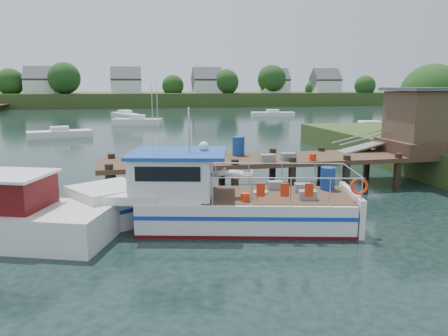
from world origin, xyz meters
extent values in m
plane|color=black|center=(0.00, 0.00, 0.00)|extent=(160.00, 160.00, 0.00)
cylinder|color=#332114|center=(14.00, 6.00, 1.52)|extent=(0.50, 0.50, 3.05)
sphere|color=#1F4418|center=(14.00, 6.00, 3.96)|extent=(3.90, 3.90, 3.90)
cube|color=#33481D|center=(0.00, 84.00, 1.40)|extent=(140.00, 24.00, 3.00)
cylinder|color=#332114|center=(-28.00, 79.00, 2.10)|extent=(0.60, 0.60, 4.20)
sphere|color=#1F4418|center=(-28.00, 79.00, 5.21)|extent=(5.54, 5.54, 5.54)
cylinder|color=#332114|center=(-17.00, 75.00, 2.40)|extent=(0.60, 0.60, 4.80)
sphere|color=#1F4418|center=(-17.00, 75.00, 5.95)|extent=(6.34, 6.34, 6.34)
cylinder|color=#332114|center=(-6.00, 77.00, 1.50)|extent=(0.60, 0.60, 3.00)
sphere|color=#1F4418|center=(-6.00, 77.00, 3.72)|extent=(3.96, 3.96, 3.96)
cylinder|color=#332114|center=(5.00, 79.00, 1.80)|extent=(0.60, 0.60, 3.60)
sphere|color=#1F4418|center=(5.00, 79.00, 4.46)|extent=(4.75, 4.75, 4.75)
cylinder|color=#332114|center=(16.00, 75.00, 2.10)|extent=(0.60, 0.60, 4.20)
sphere|color=#1F4418|center=(16.00, 75.00, 5.21)|extent=(5.54, 5.54, 5.54)
cylinder|color=#332114|center=(27.00, 77.00, 2.40)|extent=(0.60, 0.60, 4.80)
sphere|color=#1F4418|center=(27.00, 77.00, 5.95)|extent=(6.34, 6.34, 6.34)
cylinder|color=#332114|center=(38.00, 79.00, 1.50)|extent=(0.60, 0.60, 3.00)
sphere|color=#1F4418|center=(38.00, 79.00, 3.72)|extent=(3.96, 3.96, 3.96)
cylinder|color=#332114|center=(49.00, 75.00, 1.80)|extent=(0.60, 0.60, 3.60)
sphere|color=#1F4418|center=(49.00, 75.00, 4.46)|extent=(4.75, 4.75, 4.75)
cube|color=silver|center=(-22.00, 78.00, 4.00)|extent=(6.00, 5.00, 3.00)
cube|color=#47474C|center=(-22.00, 78.00, 5.90)|extent=(6.20, 5.09, 5.09)
cube|color=silver|center=(-5.00, 77.00, 4.00)|extent=(6.00, 5.00, 3.00)
cube|color=#47474C|center=(-5.00, 77.00, 5.90)|extent=(6.20, 5.09, 5.09)
cube|color=silver|center=(12.00, 76.00, 4.00)|extent=(6.00, 5.00, 3.00)
cube|color=#47474C|center=(12.00, 76.00, 5.90)|extent=(6.20, 5.09, 5.09)
cube|color=silver|center=(28.00, 78.00, 4.00)|extent=(6.00, 5.00, 3.00)
cube|color=#47474C|center=(28.00, 78.00, 5.90)|extent=(6.20, 5.09, 5.09)
cube|color=silver|center=(40.00, 77.00, 4.00)|extent=(6.00, 5.00, 3.00)
cube|color=#47474C|center=(40.00, 77.00, 5.90)|extent=(6.20, 5.09, 5.09)
cube|color=#452F21|center=(2.00, 0.00, 1.30)|extent=(16.00, 3.00, 0.20)
cylinder|color=black|center=(-5.50, -1.30, 0.65)|extent=(0.32, 0.32, 1.90)
cylinder|color=black|center=(-5.50, 1.30, 0.65)|extent=(0.32, 0.32, 1.90)
cylinder|color=black|center=(-3.00, -1.30, 0.65)|extent=(0.32, 0.32, 1.90)
cylinder|color=black|center=(-3.00, 1.30, 0.65)|extent=(0.32, 0.32, 1.90)
cylinder|color=black|center=(-0.50, -1.30, 0.65)|extent=(0.32, 0.32, 1.90)
cylinder|color=black|center=(-0.50, 1.30, 0.65)|extent=(0.32, 0.32, 1.90)
cylinder|color=black|center=(2.00, -1.30, 0.65)|extent=(0.32, 0.32, 1.90)
cylinder|color=black|center=(2.00, 1.30, 0.65)|extent=(0.32, 0.32, 1.90)
cylinder|color=black|center=(4.50, -1.30, 0.65)|extent=(0.32, 0.32, 1.90)
cylinder|color=black|center=(4.50, 1.30, 0.65)|extent=(0.32, 0.32, 1.90)
cylinder|color=black|center=(7.00, -1.30, 0.65)|extent=(0.32, 0.32, 1.90)
cylinder|color=black|center=(7.00, 1.30, 0.65)|extent=(0.32, 0.32, 1.90)
cylinder|color=black|center=(9.50, -1.30, 0.65)|extent=(0.32, 0.32, 1.90)
cylinder|color=black|center=(9.50, 1.30, 0.65)|extent=(0.32, 0.32, 1.90)
cube|color=#452F21|center=(9.00, 0.00, 1.70)|extent=(3.20, 3.00, 0.60)
cube|color=#4C3B2A|center=(9.00, 0.00, 3.10)|extent=(2.60, 2.60, 2.40)
cube|color=#47474C|center=(9.00, 0.00, 4.40)|extent=(3.00, 3.00, 0.15)
cube|color=#A5A8AD|center=(6.70, 0.90, 1.65)|extent=(3.34, 0.90, 0.79)
cylinder|color=silver|center=(6.70, 0.50, 2.15)|extent=(3.34, 0.05, 0.76)
cylinder|color=silver|center=(6.70, 1.30, 2.15)|extent=(3.34, 0.05, 0.76)
cube|color=slate|center=(1.00, -1.00, 1.56)|extent=(0.60, 0.40, 0.30)
cube|color=slate|center=(2.00, -0.80, 1.56)|extent=(0.60, 0.40, 0.30)
cylinder|color=red|center=(3.00, -1.10, 1.55)|extent=(0.30, 0.30, 0.28)
cylinder|color=navy|center=(0.20, 0.90, 1.84)|extent=(0.56, 0.56, 0.85)
cube|color=silver|center=(-1.06, -4.96, 0.52)|extent=(7.17, 4.19, 1.03)
cube|color=silver|center=(-5.42, -3.91, 0.52)|extent=(2.62, 2.62, 1.03)
cube|color=silver|center=(-5.42, -3.91, 1.17)|extent=(2.89, 2.84, 0.31)
cube|color=silver|center=(-4.55, -4.12, 1.14)|extent=(2.34, 2.90, 0.27)
cube|color=#13379C|center=(-1.06, -4.96, 0.65)|extent=(7.26, 4.24, 0.13)
cube|color=#13379C|center=(-5.42, -3.91, 0.65)|extent=(2.66, 2.66, 0.13)
cube|color=#4C0A0E|center=(-1.06, -4.96, 0.04)|extent=(7.26, 4.23, 0.13)
cube|color=#452F21|center=(-0.02, -5.21, 1.04)|extent=(5.27, 3.49, 0.04)
cube|color=silver|center=(2.33, -5.78, 0.61)|extent=(0.80, 2.66, 1.21)
cube|color=silver|center=(-3.33, -4.41, 1.70)|extent=(2.99, 2.85, 1.34)
cube|color=black|center=(-3.60, -5.55, 1.97)|extent=(1.93, 0.50, 0.45)
cube|color=black|center=(-3.05, -3.27, 1.97)|extent=(1.93, 0.50, 0.45)
cube|color=black|center=(-4.56, -4.12, 1.97)|extent=(0.41, 1.58, 0.45)
cube|color=#19439B|center=(-3.16, -4.45, 2.42)|extent=(3.57, 3.24, 0.11)
cylinder|color=silver|center=(-2.81, -4.54, 3.18)|extent=(0.09, 0.09, 1.43)
cylinder|color=silver|center=(-3.96, -4.72, 3.54)|extent=(0.03, 0.03, 2.15)
cylinder|color=silver|center=(-3.75, -3.85, 3.54)|extent=(0.03, 0.03, 2.15)
sphere|color=silver|center=(-2.29, -4.30, 2.60)|extent=(0.39, 0.39, 0.32)
cylinder|color=silver|center=(-0.18, -6.44, 1.88)|extent=(4.37, 1.09, 0.04)
cylinder|color=silver|center=(0.40, -4.04, 1.88)|extent=(4.37, 1.09, 0.04)
cylinder|color=silver|center=(2.32, -5.77, 1.88)|extent=(0.62, 2.41, 0.04)
cylinder|color=silver|center=(-2.31, -5.93, 1.46)|extent=(0.05, 0.05, 0.85)
cylinder|color=silver|center=(-1.73, -3.53, 1.46)|extent=(0.05, 0.05, 0.85)
cylinder|color=silver|center=(-1.18, -6.20, 1.46)|extent=(0.05, 0.05, 0.85)
cylinder|color=silver|center=(-0.60, -3.80, 1.46)|extent=(0.05, 0.05, 0.85)
cylinder|color=silver|center=(-0.05, -6.48, 1.46)|extent=(0.05, 0.05, 0.85)
cylinder|color=silver|center=(0.53, -4.07, 1.46)|extent=(0.05, 0.05, 0.85)
cylinder|color=silver|center=(1.09, -6.75, 1.46)|extent=(0.05, 0.05, 0.85)
cylinder|color=silver|center=(1.67, -4.34, 1.46)|extent=(0.05, 0.05, 0.85)
cylinder|color=silver|center=(2.00, -6.97, 1.46)|extent=(0.05, 0.05, 0.85)
cylinder|color=silver|center=(2.58, -4.56, 1.46)|extent=(0.05, 0.05, 0.85)
cube|color=slate|center=(0.73, -5.94, 1.19)|extent=(0.61, 0.47, 0.29)
cube|color=slate|center=(0.96, -4.98, 1.19)|extent=(0.61, 0.47, 0.29)
cube|color=slate|center=(0.17, -4.43, 1.19)|extent=(0.56, 0.45, 0.29)
cylinder|color=navy|center=(1.91, -4.85, 1.43)|extent=(0.61, 0.61, 0.79)
cylinder|color=red|center=(-1.25, -5.74, 1.17)|extent=(0.32, 0.32, 0.27)
torus|color=#BFB28C|center=(-0.50, -4.91, 1.09)|extent=(0.61, 0.61, 0.11)
torus|color=red|center=(2.18, -6.48, 1.52)|extent=(0.56, 0.22, 0.56)
cube|color=red|center=(-0.92, -6.28, 1.52)|extent=(0.26, 0.15, 0.40)
cube|color=red|center=(-0.22, -6.45, 1.52)|extent=(0.26, 0.15, 0.40)
cube|color=red|center=(0.47, -6.62, 1.52)|extent=(0.26, 0.15, 0.40)
imported|color=silver|center=(-1.65, -5.09, 1.82)|extent=(0.50, 0.65, 1.58)
cube|color=silver|center=(-8.56, -4.68, 0.51)|extent=(7.09, 4.61, 1.02)
cube|color=#540E0E|center=(-8.08, -4.86, 1.48)|extent=(2.36, 2.36, 0.97)
cube|color=silver|center=(-8.08, -4.86, 1.99)|extent=(2.63, 2.63, 0.08)
cube|color=silver|center=(16.11, 43.45, 0.34)|extent=(6.60, 3.39, 0.68)
cube|color=silver|center=(16.11, 43.45, 0.85)|extent=(2.04, 1.84, 0.44)
cube|color=silver|center=(-10.71, 22.27, 0.32)|extent=(5.69, 2.96, 0.63)
cube|color=silver|center=(-10.71, 22.27, 0.80)|extent=(1.76, 1.60, 0.41)
cube|color=silver|center=(-3.73, 33.10, 0.39)|extent=(5.87, 3.38, 0.78)
cube|color=silver|center=(-3.73, 33.10, 0.98)|extent=(1.87, 1.72, 0.50)
cube|color=silver|center=(18.63, 20.79, 0.35)|extent=(7.35, 3.85, 0.70)
cube|color=silver|center=(18.63, 20.79, 0.88)|extent=(2.28, 2.07, 0.45)
cube|color=silver|center=(-5.24, 45.68, 0.35)|extent=(4.10, 6.81, 0.69)
cube|color=silver|center=(-5.24, 45.68, 0.87)|extent=(2.04, 2.20, 0.45)
camera|label=1|loc=(-4.66, -18.38, 4.58)|focal=35.00mm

